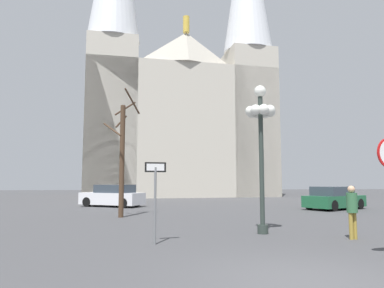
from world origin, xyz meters
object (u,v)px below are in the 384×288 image
object	(u,v)px
cathedral	(179,98)
bare_tree	(122,156)
one_way_arrow_sign	(155,192)
parked_car_near_green	(334,199)
pedestrian_walking	(352,207)
street_lamp	(261,127)
parked_car_far_white	(113,196)

from	to	relation	value
cathedral	bare_tree	world-z (taller)	cathedral
one_way_arrow_sign	bare_tree	world-z (taller)	bare_tree
parked_car_near_green	pedestrian_walking	size ratio (longest dim) A/B	2.72
cathedral	street_lamp	size ratio (longest dim) A/B	7.28
street_lamp	parked_car_far_white	size ratio (longest dim) A/B	1.11
one_way_arrow_sign	parked_car_near_green	size ratio (longest dim) A/B	0.52
cathedral	parked_car_near_green	size ratio (longest dim) A/B	8.40
parked_car_near_green	pedestrian_walking	xyz separation A→B (m)	(-5.15, -10.45, 0.32)
street_lamp	parked_car_near_green	distance (m)	12.11
cathedral	street_lamp	distance (m)	29.68
cathedral	street_lamp	bearing A→B (deg)	-89.24
pedestrian_walking	one_way_arrow_sign	bearing A→B (deg)	-178.84
parked_car_near_green	pedestrian_walking	bearing A→B (deg)	-116.25
street_lamp	pedestrian_walking	distance (m)	3.83
cathedral	bare_tree	bearing A→B (deg)	-101.77
parked_car_near_green	pedestrian_walking	distance (m)	11.66
pedestrian_walking	parked_car_far_white	bearing A→B (deg)	120.91
parked_car_near_green	parked_car_far_white	distance (m)	14.30
bare_tree	parked_car_far_white	size ratio (longest dim) A/B	1.35
cathedral	parked_car_far_white	world-z (taller)	cathedral
cathedral	parked_car_far_white	bearing A→B (deg)	-110.46
parked_car_far_white	pedestrian_walking	distance (m)	16.75
street_lamp	parked_car_far_white	world-z (taller)	street_lamp
cathedral	parked_car_near_green	bearing A→B (deg)	-68.09
cathedral	parked_car_near_green	xyz separation A→B (m)	(7.90, -19.63, -10.74)
parked_car_far_white	one_way_arrow_sign	bearing A→B (deg)	-79.79
one_way_arrow_sign	parked_car_near_green	bearing A→B (deg)	43.48
parked_car_far_white	cathedral	bearing A→B (deg)	69.54
cathedral	street_lamp	world-z (taller)	cathedral
bare_tree	parked_car_near_green	bearing A→B (deg)	14.14
one_way_arrow_sign	street_lamp	bearing A→B (deg)	23.18
one_way_arrow_sign	parked_car_far_white	bearing A→B (deg)	100.21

